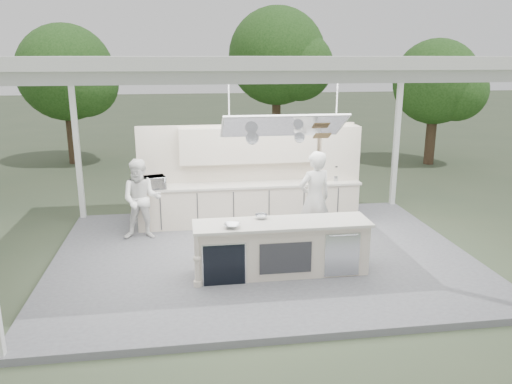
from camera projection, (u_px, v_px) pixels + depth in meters
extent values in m
plane|color=#404932|center=(262.00, 259.00, 9.80)|extent=(90.00, 90.00, 0.00)
cube|color=slate|center=(262.00, 257.00, 9.79)|extent=(8.00, 6.00, 0.12)
cube|color=white|center=(397.00, 138.00, 12.62)|extent=(0.12, 0.12, 3.70)
cube|color=white|center=(77.00, 146.00, 11.54)|extent=(0.12, 0.12, 3.70)
cube|color=white|center=(263.00, 61.00, 8.80)|extent=(8.20, 6.20, 0.16)
cube|color=white|center=(301.00, 77.00, 6.08)|extent=(8.00, 0.12, 0.16)
cube|color=white|center=(243.00, 67.00, 11.61)|extent=(8.00, 0.12, 0.16)
cube|color=white|center=(32.00, 71.00, 8.30)|extent=(0.12, 6.00, 0.16)
cube|color=white|center=(467.00, 69.00, 9.39)|extent=(0.12, 6.00, 0.16)
cube|color=white|center=(283.00, 126.00, 8.24)|extent=(2.00, 0.71, 0.43)
cube|color=white|center=(283.00, 126.00, 8.24)|extent=(2.06, 0.76, 0.46)
cylinder|color=white|center=(229.00, 97.00, 7.99)|extent=(0.02, 0.02, 0.95)
cylinder|color=white|center=(337.00, 96.00, 8.24)|extent=(0.02, 0.02, 0.95)
cylinder|color=silver|center=(252.00, 138.00, 8.38)|extent=(0.22, 0.14, 0.21)
cylinder|color=silver|center=(299.00, 138.00, 8.44)|extent=(0.18, 0.12, 0.18)
cube|color=olive|center=(322.00, 136.00, 8.51)|extent=(0.28, 0.18, 0.12)
cube|color=beige|center=(282.00, 249.00, 8.82)|extent=(3.00, 0.70, 0.90)
cube|color=white|center=(282.00, 223.00, 8.70)|extent=(3.10, 0.78, 0.05)
cylinder|color=beige|center=(197.00, 261.00, 8.28)|extent=(0.11, 0.11, 0.92)
cube|color=black|center=(224.00, 265.00, 8.36)|extent=(0.70, 0.04, 0.72)
cube|color=silver|center=(224.00, 265.00, 8.36)|extent=(0.74, 0.03, 0.72)
cube|color=#2D2E32|center=(286.00, 258.00, 8.49)|extent=(0.90, 0.02, 0.55)
cube|color=silver|center=(342.00, 255.00, 8.63)|extent=(0.62, 0.02, 0.78)
cube|color=beige|center=(250.00, 204.00, 11.47)|extent=(5.00, 0.65, 0.90)
cube|color=white|center=(249.00, 184.00, 11.34)|extent=(5.08, 0.72, 0.05)
cube|color=beige|center=(248.00, 173.00, 11.57)|extent=(5.00, 0.10, 2.25)
cube|color=beige|center=(248.00, 145.00, 11.27)|extent=(3.10, 0.38, 0.80)
cube|color=beige|center=(338.00, 154.00, 11.58)|extent=(0.90, 0.45, 1.30)
cube|color=olive|center=(338.00, 154.00, 11.58)|extent=(0.84, 0.40, 0.03)
cylinder|color=silver|center=(335.00, 178.00, 11.58)|extent=(0.20, 0.20, 0.12)
cylinder|color=black|center=(335.00, 171.00, 11.53)|extent=(0.17, 0.17, 0.20)
cylinder|color=black|center=(349.00, 178.00, 11.63)|extent=(0.16, 0.16, 0.10)
cone|color=black|center=(350.00, 171.00, 11.58)|extent=(0.14, 0.14, 0.24)
cylinder|color=#463023|center=(72.00, 135.00, 18.30)|extent=(0.36, 0.36, 2.10)
sphere|color=#3A6625|center=(66.00, 72.00, 17.71)|extent=(3.40, 3.40, 3.40)
sphere|color=#3A6625|center=(84.00, 83.00, 17.41)|extent=(2.38, 2.38, 2.38)
cylinder|color=#463023|center=(276.00, 120.00, 21.28)|extent=(0.36, 0.36, 2.45)
sphere|color=#3A6625|center=(277.00, 56.00, 20.58)|extent=(4.00, 4.00, 4.00)
sphere|color=#3A6625|center=(299.00, 66.00, 20.23)|extent=(2.80, 2.80, 2.80)
cylinder|color=#463023|center=(431.00, 138.00, 18.23)|extent=(0.36, 0.36, 1.92)
sphere|color=#3A6625|center=(436.00, 82.00, 17.70)|extent=(3.00, 3.00, 3.00)
sphere|color=#3A6625|center=(457.00, 91.00, 17.43)|extent=(2.10, 2.10, 2.10)
imported|color=white|center=(314.00, 199.00, 9.96)|extent=(0.82, 0.65, 1.96)
imported|color=white|center=(141.00, 199.00, 10.39)|extent=(0.86, 0.68, 1.71)
imported|color=silver|center=(153.00, 183.00, 10.81)|extent=(0.58, 0.46, 0.28)
imported|color=silver|center=(232.00, 226.00, 8.39)|extent=(0.35, 0.35, 0.07)
imported|color=silver|center=(261.00, 216.00, 8.87)|extent=(0.24, 0.24, 0.07)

